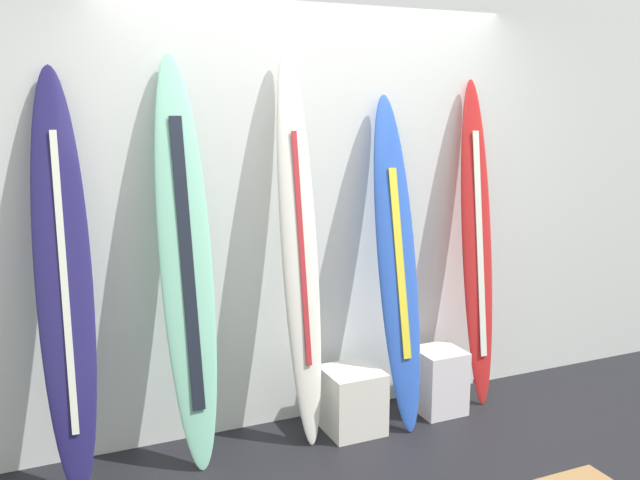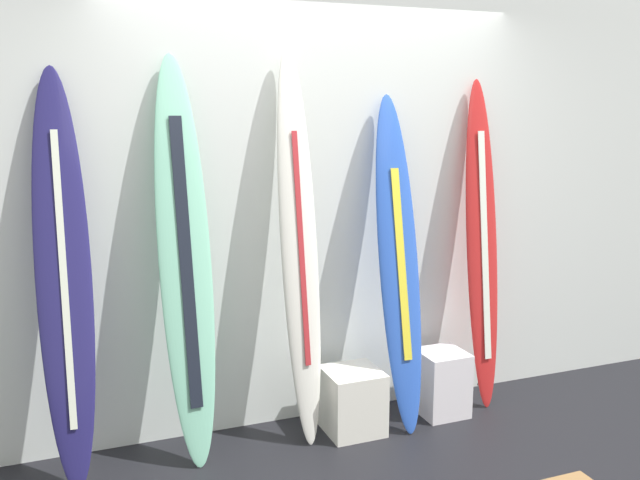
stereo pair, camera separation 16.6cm
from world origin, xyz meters
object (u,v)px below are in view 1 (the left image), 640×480
surfboard_cobalt (397,263)px  display_block_center (439,381)px  surfboard_navy (64,283)px  surfboard_crimson (477,247)px  surfboard_ivory (299,252)px  surfboard_seafoam (186,264)px  display_block_left (352,400)px

surfboard_cobalt → display_block_center: size_ratio=4.88×
surfboard_navy → surfboard_crimson: bearing=0.9°
surfboard_navy → surfboard_ivory: 1.25m
surfboard_navy → surfboard_crimson: size_ratio=1.02×
surfboard_seafoam → display_block_center: surfboard_seafoam is taller
surfboard_seafoam → display_block_center: bearing=-1.9°
surfboard_seafoam → surfboard_ivory: bearing=0.3°
surfboard_crimson → surfboard_navy: bearing=-179.1°
surfboard_ivory → surfboard_cobalt: surfboard_ivory is taller
surfboard_cobalt → surfboard_crimson: (0.63, 0.08, 0.03)m
surfboard_ivory → surfboard_crimson: size_ratio=1.08×
surfboard_cobalt → surfboard_navy: bearing=178.7°
surfboard_crimson → display_block_center: (-0.32, -0.09, -0.83)m
surfboard_seafoam → surfboard_cobalt: bearing=-1.8°
display_block_left → surfboard_seafoam: bearing=175.9°
surfboard_seafoam → display_block_left: 1.32m
surfboard_ivory → surfboard_cobalt: (0.61, -0.04, -0.11)m
surfboard_seafoam → surfboard_cobalt: surfboard_seafoam is taller
surfboard_crimson → display_block_left: bearing=-173.4°
surfboard_navy → display_block_left: size_ratio=5.56×
surfboard_navy → display_block_center: (2.18, -0.05, -0.86)m
surfboard_crimson → display_block_left: surfboard_crimson is taller
surfboard_navy → display_block_left: 1.79m
surfboard_cobalt → display_block_left: surfboard_cobalt is taller
surfboard_seafoam → surfboard_ivory: 0.64m
surfboard_seafoam → surfboard_cobalt: (1.25, -0.04, -0.10)m
surfboard_navy → surfboard_seafoam: size_ratio=0.97×
surfboard_navy → surfboard_cobalt: 1.87m
surfboard_ivory → surfboard_crimson: surfboard_ivory is taller
surfboard_ivory → surfboard_navy: bearing=-179.9°
surfboard_navy → surfboard_ivory: size_ratio=0.94×
surfboard_navy → surfboard_seafoam: (0.61, -0.00, 0.04)m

